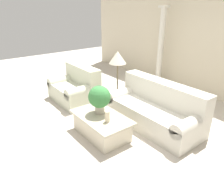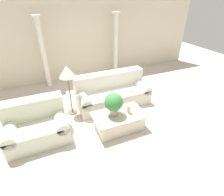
{
  "view_description": "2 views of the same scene",
  "coord_description": "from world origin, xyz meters",
  "px_view_note": "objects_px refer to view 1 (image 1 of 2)",
  "views": [
    {
      "loc": [
        3.08,
        -2.58,
        2.43
      ],
      "look_at": [
        -0.14,
        -0.11,
        0.66
      ],
      "focal_mm": 35.0,
      "sensor_mm": 36.0,
      "label": 1
    },
    {
      "loc": [
        -1.49,
        -3.51,
        2.92
      ],
      "look_at": [
        -0.03,
        -0.11,
        0.69
      ],
      "focal_mm": 28.0,
      "sensor_mm": 36.0,
      "label": 2
    }
  ],
  "objects_px": {
    "sofa_long": "(155,109)",
    "loveseat": "(76,87)",
    "coffee_table": "(102,125)",
    "potted_plant": "(99,98)",
    "floor_lamp": "(118,60)"
  },
  "relations": [
    {
      "from": "sofa_long",
      "to": "loveseat",
      "type": "height_order",
      "value": "same"
    },
    {
      "from": "coffee_table",
      "to": "sofa_long",
      "type": "bearing_deg",
      "value": 74.53
    },
    {
      "from": "loveseat",
      "to": "coffee_table",
      "type": "xyz_separation_m",
      "value": [
        1.85,
        -0.45,
        -0.14
      ]
    },
    {
      "from": "coffee_table",
      "to": "potted_plant",
      "type": "bearing_deg",
      "value": 157.66
    },
    {
      "from": "sofa_long",
      "to": "coffee_table",
      "type": "xyz_separation_m",
      "value": [
        -0.32,
        -1.17,
        -0.14
      ]
    },
    {
      "from": "loveseat",
      "to": "potted_plant",
      "type": "distance_m",
      "value": 1.82
    },
    {
      "from": "loveseat",
      "to": "coffee_table",
      "type": "bearing_deg",
      "value": -13.71
    },
    {
      "from": "floor_lamp",
      "to": "potted_plant",
      "type": "bearing_deg",
      "value": -53.65
    },
    {
      "from": "sofa_long",
      "to": "coffee_table",
      "type": "relative_size",
      "value": 1.71
    },
    {
      "from": "loveseat",
      "to": "coffee_table",
      "type": "distance_m",
      "value": 1.91
    },
    {
      "from": "potted_plant",
      "to": "floor_lamp",
      "type": "relative_size",
      "value": 0.41
    },
    {
      "from": "loveseat",
      "to": "floor_lamp",
      "type": "distance_m",
      "value": 1.42
    },
    {
      "from": "coffee_table",
      "to": "floor_lamp",
      "type": "height_order",
      "value": "floor_lamp"
    },
    {
      "from": "potted_plant",
      "to": "floor_lamp",
      "type": "distance_m",
      "value": 1.41
    },
    {
      "from": "sofa_long",
      "to": "floor_lamp",
      "type": "relative_size",
      "value": 1.53
    }
  ]
}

